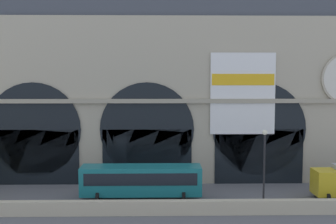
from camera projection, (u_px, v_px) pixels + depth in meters
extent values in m
plane|color=slate|center=(146.00, 197.00, 39.55)|extent=(200.00, 200.00, 0.00)
cube|color=beige|center=(144.00, 208.00, 34.57)|extent=(90.00, 0.70, 1.19)
cube|color=#B2A891|center=(148.00, 99.00, 46.55)|extent=(49.32, 5.59, 17.48)
cube|color=black|center=(34.00, 157.00, 43.99)|extent=(9.30, 0.20, 5.78)
cylinder|color=black|center=(34.00, 130.00, 43.74)|extent=(9.79, 0.20, 9.79)
cube|color=black|center=(147.00, 157.00, 44.22)|extent=(9.30, 0.20, 5.78)
cylinder|color=black|center=(147.00, 129.00, 43.97)|extent=(9.79, 0.20, 9.79)
cube|color=black|center=(259.00, 156.00, 44.45)|extent=(9.30, 0.20, 5.78)
cylinder|color=black|center=(259.00, 129.00, 44.20)|extent=(9.79, 0.20, 9.79)
cube|color=white|center=(243.00, 94.00, 43.72)|extent=(6.73, 0.12, 8.44)
cube|color=yellow|center=(243.00, 80.00, 43.51)|extent=(6.46, 0.04, 1.18)
cube|color=#A49A85|center=(147.00, 101.00, 43.61)|extent=(49.32, 0.50, 0.44)
cube|color=#19727A|center=(141.00, 180.00, 38.83)|extent=(11.00, 2.50, 2.60)
cube|color=black|center=(141.00, 180.00, 37.54)|extent=(10.12, 0.04, 1.10)
cylinder|color=black|center=(98.00, 198.00, 37.75)|extent=(0.28, 1.00, 1.00)
cylinder|color=black|center=(101.00, 191.00, 39.99)|extent=(0.28, 1.00, 1.00)
cylinder|color=black|center=(184.00, 197.00, 37.90)|extent=(0.28, 1.00, 1.00)
cylinder|color=black|center=(182.00, 190.00, 40.14)|extent=(0.28, 1.00, 1.00)
cube|color=gold|center=(325.00, 182.00, 38.96)|extent=(2.00, 2.30, 2.30)
cylinder|color=black|center=(328.00, 198.00, 38.02)|extent=(0.28, 0.84, 0.84)
cylinder|color=black|center=(319.00, 191.00, 40.09)|extent=(0.28, 0.84, 0.84)
cylinder|color=black|center=(264.00, 173.00, 35.33)|extent=(0.16, 0.16, 6.50)
sphere|color=#F2EDCC|center=(265.00, 132.00, 35.03)|extent=(0.44, 0.44, 0.44)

